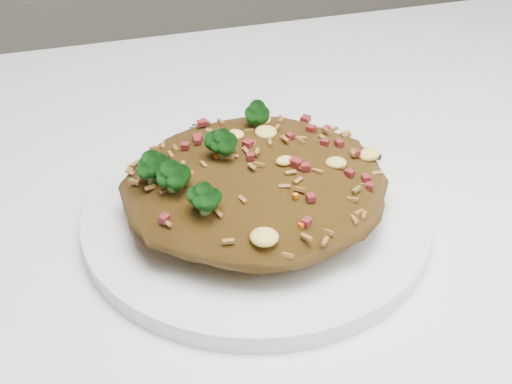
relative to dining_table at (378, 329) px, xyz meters
The scene contains 4 objects.
dining_table is the anchor object (origin of this frame).
plate 0.14m from the dining_table, 152.85° to the left, with size 0.25×0.25×0.01m, color white.
fried_rice 0.17m from the dining_table, 153.10° to the left, with size 0.19×0.17×0.07m.
fork 0.16m from the dining_table, 107.03° to the left, with size 0.15×0.10×0.00m.
Camera 1 is at (-0.20, -0.35, 1.07)m, focal length 50.00 mm.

